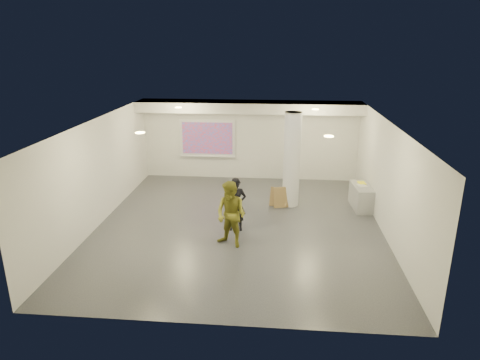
# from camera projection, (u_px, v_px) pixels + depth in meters

# --- Properties ---
(floor) EXTENTS (8.00, 9.00, 0.01)m
(floor) POSITION_uv_depth(u_px,v_px,m) (239.00, 226.00, 12.23)
(floor) COLOR #34363C
(floor) RESTS_ON ground
(ceiling) EXTENTS (8.00, 9.00, 0.01)m
(ceiling) POSITION_uv_depth(u_px,v_px,m) (239.00, 122.00, 11.30)
(ceiling) COLOR white
(ceiling) RESTS_ON floor
(wall_back) EXTENTS (8.00, 0.01, 3.00)m
(wall_back) POSITION_uv_depth(u_px,v_px,m) (250.00, 140.00, 16.03)
(wall_back) COLOR silver
(wall_back) RESTS_ON floor
(wall_front) EXTENTS (8.00, 0.01, 3.00)m
(wall_front) POSITION_uv_depth(u_px,v_px,m) (215.00, 253.00, 7.51)
(wall_front) COLOR silver
(wall_front) RESTS_ON floor
(wall_left) EXTENTS (0.01, 9.00, 3.00)m
(wall_left) POSITION_uv_depth(u_px,v_px,m) (98.00, 172.00, 12.11)
(wall_left) COLOR silver
(wall_left) RESTS_ON floor
(wall_right) EXTENTS (0.01, 9.00, 3.00)m
(wall_right) POSITION_uv_depth(u_px,v_px,m) (387.00, 180.00, 11.43)
(wall_right) COLOR silver
(wall_right) RESTS_ON floor
(soffit_band) EXTENTS (8.00, 1.10, 0.36)m
(soffit_band) POSITION_uv_depth(u_px,v_px,m) (249.00, 107.00, 15.10)
(soffit_band) COLOR silver
(soffit_band) RESTS_ON ceiling
(downlight_nw) EXTENTS (0.22, 0.22, 0.02)m
(downlight_nw) POSITION_uv_depth(u_px,v_px,m) (178.00, 107.00, 13.86)
(downlight_nw) COLOR #FFE680
(downlight_nw) RESTS_ON ceiling
(downlight_ne) EXTENTS (0.22, 0.22, 0.02)m
(downlight_ne) POSITION_uv_depth(u_px,v_px,m) (315.00, 109.00, 13.49)
(downlight_ne) COLOR #FFE680
(downlight_ne) RESTS_ON ceiling
(downlight_sw) EXTENTS (0.22, 0.22, 0.02)m
(downlight_sw) POSITION_uv_depth(u_px,v_px,m) (140.00, 133.00, 10.08)
(downlight_sw) COLOR #FFE680
(downlight_sw) RESTS_ON ceiling
(downlight_se) EXTENTS (0.22, 0.22, 0.02)m
(downlight_se) POSITION_uv_depth(u_px,v_px,m) (329.00, 136.00, 9.70)
(downlight_se) COLOR #FFE680
(downlight_se) RESTS_ON ceiling
(column) EXTENTS (0.52, 0.52, 3.00)m
(column) POSITION_uv_depth(u_px,v_px,m) (292.00, 160.00, 13.34)
(column) COLOR silver
(column) RESTS_ON floor
(projection_screen) EXTENTS (2.10, 0.13, 1.42)m
(projection_screen) POSITION_uv_depth(u_px,v_px,m) (207.00, 139.00, 16.11)
(projection_screen) COLOR white
(projection_screen) RESTS_ON wall_back
(credenza) EXTENTS (0.61, 1.30, 0.74)m
(credenza) POSITION_uv_depth(u_px,v_px,m) (361.00, 197.00, 13.44)
(credenza) COLOR gray
(credenza) RESTS_ON floor
(papers_stack) EXTENTS (0.33, 0.38, 0.02)m
(papers_stack) POSITION_uv_depth(u_px,v_px,m) (362.00, 186.00, 13.32)
(papers_stack) COLOR white
(papers_stack) RESTS_ON credenza
(postit_pad) EXTENTS (0.25, 0.32, 0.03)m
(postit_pad) POSITION_uv_depth(u_px,v_px,m) (362.00, 183.00, 13.54)
(postit_pad) COLOR #FFFA16
(postit_pad) RESTS_ON credenza
(cardboard_back) EXTENTS (0.62, 0.28, 0.67)m
(cardboard_back) POSITION_uv_depth(u_px,v_px,m) (283.00, 197.00, 13.50)
(cardboard_back) COLOR olive
(cardboard_back) RESTS_ON floor
(cardboard_front) EXTENTS (0.60, 0.37, 0.60)m
(cardboard_front) POSITION_uv_depth(u_px,v_px,m) (279.00, 197.00, 13.62)
(cardboard_front) COLOR olive
(cardboard_front) RESTS_ON floor
(woman) EXTENTS (0.57, 0.39, 1.50)m
(woman) POSITION_uv_depth(u_px,v_px,m) (236.00, 205.00, 11.76)
(woman) COLOR black
(woman) RESTS_ON floor
(man) EXTENTS (1.05, 0.97, 1.72)m
(man) POSITION_uv_depth(u_px,v_px,m) (231.00, 215.00, 10.80)
(man) COLOR olive
(man) RESTS_ON floor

